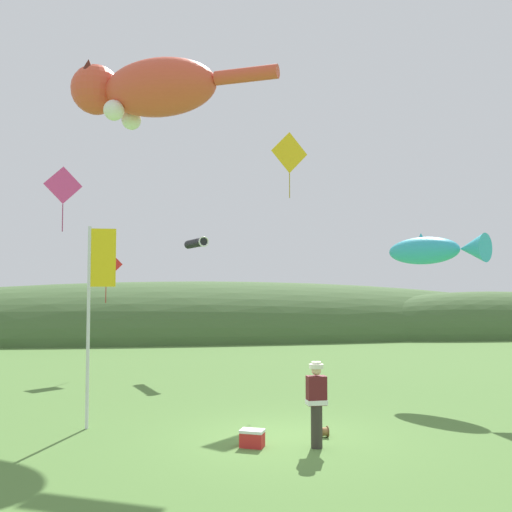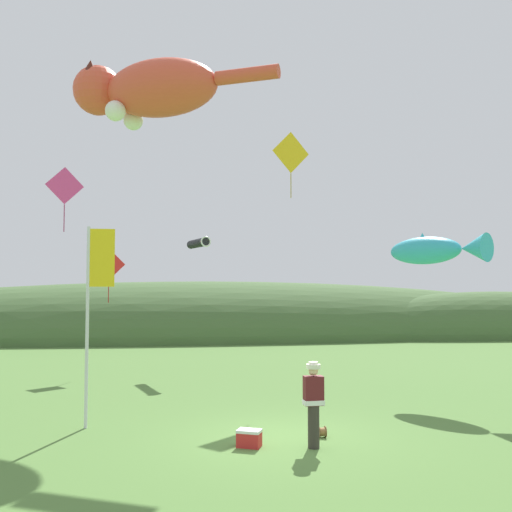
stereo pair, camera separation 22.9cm
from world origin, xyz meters
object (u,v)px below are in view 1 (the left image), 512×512
at_px(kite_diamond_gold, 289,153).
at_px(kite_fish_windsock, 434,250).
at_px(kite_tube_streamer, 196,243).
at_px(festival_banner_pole, 95,295).
at_px(picnic_cooler, 252,438).
at_px(kite_diamond_red, 106,265).
at_px(festival_attendant, 316,401).
at_px(kite_giant_cat, 146,90).
at_px(kite_spool, 324,432).
at_px(kite_diamond_pink, 63,186).

bearing_deg(kite_diamond_gold, kite_fish_windsock, -33.14).
bearing_deg(kite_tube_streamer, festival_banner_pole, -107.08).
height_order(picnic_cooler, kite_diamond_gold, kite_diamond_gold).
height_order(festival_banner_pole, kite_diamond_red, kite_diamond_red).
distance_m(festival_attendant, kite_giant_cat, 13.39).
bearing_deg(kite_tube_streamer, kite_fish_windsock, -42.70).
xyz_separation_m(kite_tube_streamer, kite_diamond_red, (-3.60, -0.32, -0.94)).
bearing_deg(kite_tube_streamer, festival_attendant, -81.50).
bearing_deg(kite_tube_streamer, kite_diamond_red, -174.94).
distance_m(kite_giant_cat, kite_diamond_gold, 5.61).
xyz_separation_m(festival_attendant, picnic_cooler, (-1.31, 0.28, -0.77)).
xyz_separation_m(picnic_cooler, kite_fish_windsock, (6.73, 5.16, 4.35)).
height_order(picnic_cooler, kite_diamond_red, kite_diamond_red).
relative_size(kite_spool, kite_diamond_red, 0.11).
distance_m(festival_banner_pole, kite_diamond_gold, 9.72).
distance_m(festival_attendant, festival_banner_pole, 5.80).
bearing_deg(kite_spool, kite_tube_streamer, 101.04).
height_order(kite_spool, kite_giant_cat, kite_giant_cat).
bearing_deg(festival_attendant, kite_diamond_pink, 130.76).
bearing_deg(kite_diamond_pink, kite_diamond_red, 77.33).
relative_size(kite_spool, kite_giant_cat, 0.03).
bearing_deg(festival_banner_pole, kite_tube_streamer, 72.92).
height_order(kite_fish_windsock, kite_diamond_red, kite_fish_windsock).
bearing_deg(kite_fish_windsock, kite_diamond_pink, 170.51).
bearing_deg(kite_tube_streamer, kite_giant_cat, -120.59).
xyz_separation_m(festival_attendant, festival_banner_pole, (-4.78, 2.44, 2.19)).
relative_size(kite_fish_windsock, kite_diamond_pink, 1.55).
height_order(picnic_cooler, kite_tube_streamer, kite_tube_streamer).
bearing_deg(picnic_cooler, kite_giant_cat, 106.65).
height_order(festival_attendant, kite_giant_cat, kite_giant_cat).
bearing_deg(festival_attendant, picnic_cooler, 167.97).
relative_size(festival_attendant, picnic_cooler, 3.05).
bearing_deg(kite_diamond_gold, kite_diamond_pink, -174.63).
bearing_deg(kite_spool, kite_diamond_gold, 83.08).
bearing_deg(kite_giant_cat, picnic_cooler, -73.35).
height_order(kite_giant_cat, kite_tube_streamer, kite_giant_cat).
distance_m(kite_fish_windsock, kite_diamond_gold, 6.13).
xyz_separation_m(picnic_cooler, kite_diamond_gold, (2.60, 7.86, 7.98)).
distance_m(kite_spool, kite_diamond_gold, 10.93).
bearing_deg(kite_diamond_red, kite_spool, -62.19).
bearing_deg(kite_fish_windsock, kite_diamond_red, 149.59).
height_order(picnic_cooler, kite_fish_windsock, kite_fish_windsock).
bearing_deg(kite_diamond_pink, kite_tube_streamer, 45.73).
xyz_separation_m(festival_banner_pole, kite_diamond_gold, (6.07, 5.70, 5.02)).
bearing_deg(picnic_cooler, kite_diamond_gold, 71.68).
relative_size(festival_banner_pole, kite_diamond_red, 2.20).
relative_size(kite_giant_cat, kite_diamond_pink, 3.40).
relative_size(kite_diamond_gold, kite_diamond_pink, 1.13).
height_order(festival_attendant, picnic_cooler, festival_attendant).
height_order(kite_spool, festival_banner_pole, festival_banner_pole).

